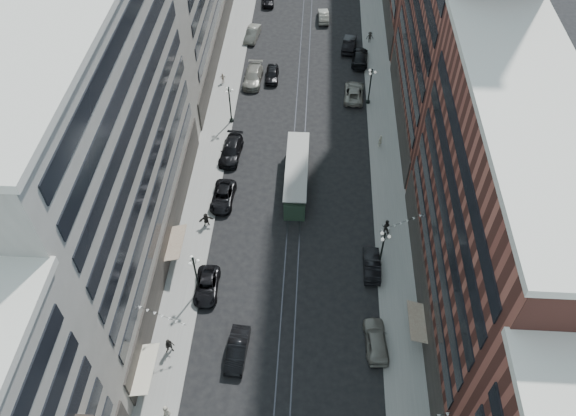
% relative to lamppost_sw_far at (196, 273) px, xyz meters
% --- Properties ---
extents(ground, '(220.00, 220.00, 0.00)m').
position_rel_lamppost_sw_far_xyz_m(ground, '(9.20, 32.00, -3.10)').
color(ground, black).
rests_on(ground, ground).
extents(sidewalk_west, '(4.00, 180.00, 0.15)m').
position_rel_lamppost_sw_far_xyz_m(sidewalk_west, '(-1.80, 42.00, -3.02)').
color(sidewalk_west, gray).
rests_on(sidewalk_west, ground).
extents(sidewalk_east, '(4.00, 180.00, 0.15)m').
position_rel_lamppost_sw_far_xyz_m(sidewalk_east, '(20.20, 42.00, -3.02)').
color(sidewalk_east, gray).
rests_on(sidewalk_east, ground).
extents(rail_west, '(0.12, 180.00, 0.02)m').
position_rel_lamppost_sw_far_xyz_m(rail_west, '(8.50, 42.00, -3.09)').
color(rail_west, '#2D2D33').
rests_on(rail_west, ground).
extents(rail_east, '(0.12, 180.00, 0.02)m').
position_rel_lamppost_sw_far_xyz_m(rail_east, '(9.90, 42.00, -3.09)').
color(rail_east, '#2D2D33').
rests_on(rail_east, ground).
extents(building_west_mid, '(8.00, 36.00, 28.00)m').
position_rel_lamppost_sw_far_xyz_m(building_west_mid, '(-7.80, 5.00, 10.90)').
color(building_west_mid, gray).
rests_on(building_west_mid, ground).
extents(building_east_mid, '(8.00, 30.00, 24.00)m').
position_rel_lamppost_sw_far_xyz_m(building_east_mid, '(26.20, -0.00, 8.90)').
color(building_east_mid, brown).
rests_on(building_east_mid, ground).
extents(lamppost_sw_far, '(1.03, 1.14, 5.52)m').
position_rel_lamppost_sw_far_xyz_m(lamppost_sw_far, '(0.00, 0.00, 0.00)').
color(lamppost_sw_far, black).
rests_on(lamppost_sw_far, sidewalk_west).
extents(lamppost_sw_mid, '(1.03, 1.14, 5.52)m').
position_rel_lamppost_sw_far_xyz_m(lamppost_sw_mid, '(0.00, 27.00, 0.00)').
color(lamppost_sw_mid, black).
rests_on(lamppost_sw_mid, sidewalk_west).
extents(lamppost_se_far, '(1.03, 1.14, 5.52)m').
position_rel_lamppost_sw_far_xyz_m(lamppost_se_far, '(18.40, 4.00, 0.00)').
color(lamppost_se_far, black).
rests_on(lamppost_se_far, sidewalk_east).
extents(lamppost_se_mid, '(1.03, 1.14, 5.52)m').
position_rel_lamppost_sw_far_xyz_m(lamppost_se_mid, '(18.40, 32.00, 0.00)').
color(lamppost_se_mid, black).
rests_on(lamppost_se_mid, sidewalk_east).
extents(streetcar, '(2.60, 11.73, 3.25)m').
position_rel_lamppost_sw_far_xyz_m(streetcar, '(9.20, 15.69, -1.60)').
color(streetcar, '#273E2D').
rests_on(streetcar, ground).
extents(car_2, '(2.44, 5.08, 1.39)m').
position_rel_lamppost_sw_far_xyz_m(car_2, '(0.80, 0.17, -2.40)').
color(car_2, black).
rests_on(car_2, ground).
extents(car_4, '(2.43, 5.23, 1.73)m').
position_rel_lamppost_sw_far_xyz_m(car_4, '(17.60, -5.11, -2.23)').
color(car_4, slate).
rests_on(car_4, ground).
extents(car_5, '(2.04, 5.07, 1.64)m').
position_rel_lamppost_sw_far_xyz_m(car_5, '(4.72, -6.77, -2.28)').
color(car_5, black).
rests_on(car_5, ground).
extents(pedestrian_1, '(0.86, 0.65, 1.57)m').
position_rel_lamppost_sw_far_xyz_m(pedestrian_1, '(-0.68, -12.88, -2.16)').
color(pedestrian_1, '#9F9884').
rests_on(pedestrian_1, sidewalk_west).
extents(pedestrian_2, '(1.02, 0.70, 1.91)m').
position_rel_lamppost_sw_far_xyz_m(pedestrian_2, '(-1.53, -6.87, -1.99)').
color(pedestrian_2, black).
rests_on(pedestrian_2, sidewalk_west).
extents(car_7, '(2.71, 5.46, 1.49)m').
position_rel_lamppost_sw_far_xyz_m(car_7, '(0.80, 12.57, -2.35)').
color(car_7, black).
rests_on(car_7, ground).
extents(car_8, '(2.74, 6.18, 1.76)m').
position_rel_lamppost_sw_far_xyz_m(car_8, '(2.03, 36.31, -2.22)').
color(car_8, gray).
rests_on(car_8, ground).
extents(car_10, '(1.69, 4.80, 1.58)m').
position_rel_lamppost_sw_far_xyz_m(car_10, '(17.60, 3.69, -2.31)').
color(car_10, black).
rests_on(car_10, ground).
extents(car_11, '(2.92, 5.80, 1.58)m').
position_rel_lamppost_sw_far_xyz_m(car_11, '(16.44, 33.36, -2.31)').
color(car_11, gray).
rests_on(car_11, ground).
extents(car_12, '(2.67, 5.88, 1.67)m').
position_rel_lamppost_sw_far_xyz_m(car_12, '(17.52, 42.12, -2.26)').
color(car_12, black).
rests_on(car_12, ground).
extents(car_13, '(1.89, 4.58, 1.55)m').
position_rel_lamppost_sw_far_xyz_m(car_13, '(4.70, 37.11, -2.32)').
color(car_13, black).
rests_on(car_13, ground).
extents(car_14, '(1.93, 4.77, 1.54)m').
position_rel_lamppost_sw_far_xyz_m(car_14, '(11.94, 54.05, -2.33)').
color(car_14, gray).
rests_on(car_14, ground).
extents(pedestrian_5, '(1.70, 0.95, 1.76)m').
position_rel_lamppost_sw_far_xyz_m(pedestrian_5, '(-0.55, 8.73, -2.06)').
color(pedestrian_5, black).
rests_on(pedestrian_5, sidewalk_west).
extents(pedestrian_6, '(0.93, 0.50, 1.52)m').
position_rel_lamppost_sw_far_xyz_m(pedestrian_6, '(-2.27, 35.60, -2.19)').
color(pedestrian_6, beige).
rests_on(pedestrian_6, sidewalk_west).
extents(pedestrian_7, '(1.03, 0.71, 1.92)m').
position_rel_lamppost_sw_far_xyz_m(pedestrian_7, '(19.34, 8.75, -1.99)').
color(pedestrian_7, black).
rests_on(pedestrian_7, sidewalk_east).
extents(pedestrian_8, '(0.76, 0.70, 1.73)m').
position_rel_lamppost_sw_far_xyz_m(pedestrian_8, '(19.49, 23.07, -2.08)').
color(pedestrian_8, beige).
rests_on(pedestrian_8, sidewalk_east).
extents(pedestrian_9, '(1.19, 0.60, 1.78)m').
position_rel_lamppost_sw_far_xyz_m(pedestrian_9, '(19.24, 47.47, -2.06)').
color(pedestrian_9, black).
rests_on(pedestrian_9, sidewalk_east).
extents(car_extra_0, '(2.42, 5.19, 1.65)m').
position_rel_lamppost_sw_far_xyz_m(car_extra_0, '(0.80, 47.87, -2.27)').
color(car_extra_0, slate).
rests_on(car_extra_0, ground).
extents(car_extra_1, '(2.57, 5.51, 1.75)m').
position_rel_lamppost_sw_far_xyz_m(car_extra_1, '(16.00, 45.63, -2.22)').
color(car_extra_1, black).
rests_on(car_extra_1, ground).
extents(car_extra_2, '(2.86, 6.08, 1.72)m').
position_rel_lamppost_sw_far_xyz_m(car_extra_2, '(0.80, 20.38, -2.24)').
color(car_extra_2, black).
rests_on(car_extra_2, ground).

